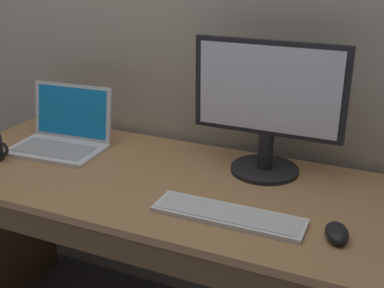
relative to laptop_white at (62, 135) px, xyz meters
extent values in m
cube|color=#A87A4C|center=(0.46, -0.09, -0.06)|extent=(1.60, 0.67, 0.02)
cube|color=brown|center=(0.46, -0.41, -0.12)|extent=(1.54, 0.02, 0.08)
cube|color=white|center=(0.00, -0.05, -0.04)|extent=(0.36, 0.24, 0.01)
cube|color=#ACACAC|center=(0.00, -0.06, -0.04)|extent=(0.30, 0.16, 0.00)
cube|color=white|center=(-0.01, 0.08, 0.07)|extent=(0.34, 0.07, 0.21)
cube|color=#198CD8|center=(0.00, 0.07, 0.07)|extent=(0.30, 0.06, 0.19)
cylinder|color=black|center=(0.77, 0.10, -0.04)|extent=(0.23, 0.23, 0.01)
cylinder|color=black|center=(0.77, 0.10, 0.03)|extent=(0.05, 0.05, 0.13)
cube|color=black|center=(0.77, 0.09, 0.24)|extent=(0.50, 0.02, 0.31)
cube|color=silver|center=(0.77, 0.08, 0.24)|extent=(0.46, 0.00, 0.28)
cube|color=white|center=(0.76, -0.24, -0.04)|extent=(0.44, 0.12, 0.01)
cube|color=silver|center=(0.76, -0.24, -0.04)|extent=(0.41, 0.10, 0.00)
ellipsoid|color=black|center=(1.06, -0.23, -0.03)|extent=(0.09, 0.11, 0.04)
torus|color=black|center=(-0.11, -0.20, 0.00)|extent=(0.05, 0.01, 0.05)
camera|label=1|loc=(1.16, -1.39, 0.66)|focal=45.83mm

